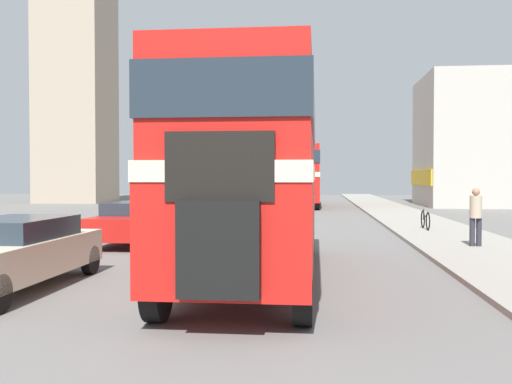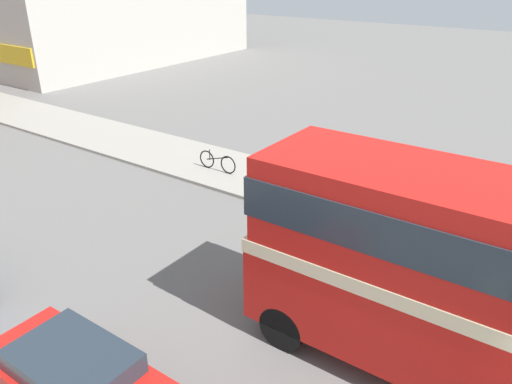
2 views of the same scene
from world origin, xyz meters
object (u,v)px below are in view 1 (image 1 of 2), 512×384
(double_decker_bus, at_px, (256,163))
(bus_distant, at_px, (303,172))
(pedestrian_walking, at_px, (476,213))
(car_parked_mid, at_px, (132,222))
(bicycle_on_pavement, at_px, (425,220))
(car_parked_near, at_px, (13,252))
(car_parked_far, at_px, (179,210))

(double_decker_bus, xyz_separation_m, bus_distant, (0.32, 29.92, 0.10))
(bus_distant, distance_m, pedestrian_walking, 25.22)
(car_parked_mid, height_order, bicycle_on_pavement, car_parked_mid)
(pedestrian_walking, height_order, bicycle_on_pavement, pedestrian_walking)
(car_parked_near, relative_size, bicycle_on_pavement, 2.65)
(bus_distant, distance_m, car_parked_far, 18.59)
(bus_distant, relative_size, bicycle_on_pavement, 5.90)
(car_parked_near, bearing_deg, car_parked_far, 90.38)
(car_parked_far, bearing_deg, pedestrian_walking, -32.20)
(car_parked_far, bearing_deg, car_parked_near, -89.62)
(bus_distant, bearing_deg, pedestrian_walking, -76.93)
(car_parked_far, bearing_deg, bus_distant, 74.47)
(car_parked_far, xyz_separation_m, pedestrian_walking, (10.65, -6.70, 0.34))
(car_parked_near, distance_m, pedestrian_walking, 12.72)
(bicycle_on_pavement, bearing_deg, bus_distant, 105.52)
(car_parked_mid, relative_size, car_parked_far, 1.03)
(double_decker_bus, xyz_separation_m, pedestrian_walking, (6.01, 5.40, -1.38))
(bus_distant, distance_m, bicycle_on_pavement, 19.80)
(bus_distant, bearing_deg, bicycle_on_pavement, -74.48)
(double_decker_bus, bearing_deg, pedestrian_walking, 41.91)
(bicycle_on_pavement, bearing_deg, double_decker_bus, -117.01)
(car_parked_mid, xyz_separation_m, car_parked_far, (0.00, 6.38, 0.04))
(double_decker_bus, xyz_separation_m, bicycle_on_pavement, (5.59, 10.96, -2.00))
(car_parked_far, bearing_deg, double_decker_bus, -69.03)
(double_decker_bus, distance_m, car_parked_near, 5.16)
(car_parked_mid, distance_m, car_parked_far, 6.38)
(pedestrian_walking, bearing_deg, car_parked_far, 147.80)
(car_parked_near, bearing_deg, pedestrian_walking, 33.89)
(double_decker_bus, relative_size, car_parked_mid, 2.27)
(car_parked_near, xyz_separation_m, car_parked_far, (-0.09, 13.79, 0.03))
(car_parked_far, distance_m, pedestrian_walking, 12.59)
(bus_distant, relative_size, car_parked_far, 2.55)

